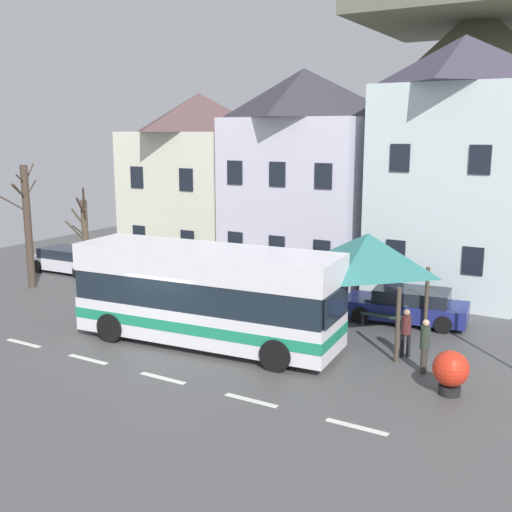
{
  "coord_description": "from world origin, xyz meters",
  "views": [
    {
      "loc": [
        12.37,
        -15.44,
        7.1
      ],
      "look_at": [
        1.1,
        3.91,
        2.53
      ],
      "focal_mm": 43.27,
      "sensor_mm": 36.0,
      "label": 1
    }
  ],
  "objects_px": {
    "transit_bus": "(206,296)",
    "pedestrian_01": "(406,329)",
    "parked_car_02": "(69,260)",
    "bare_tree_01": "(85,243)",
    "townhouse_01": "(303,175)",
    "pedestrian_02": "(332,323)",
    "public_bench": "(384,314)",
    "bus_shelter": "(368,253)",
    "townhouse_00": "(200,178)",
    "parked_car_00": "(171,269)",
    "bare_tree_00": "(28,225)",
    "parked_car_01": "(407,305)",
    "pedestrian_00": "(425,345)",
    "harbour_buoy": "(451,370)",
    "hilltop_castle": "(475,108)",
    "townhouse_02": "(458,167)"
  },
  "relations": [
    {
      "from": "transit_bus",
      "to": "pedestrian_01",
      "type": "height_order",
      "value": "transit_bus"
    },
    {
      "from": "parked_car_02",
      "to": "pedestrian_01",
      "type": "bearing_deg",
      "value": -12.18
    },
    {
      "from": "bare_tree_01",
      "to": "parked_car_02",
      "type": "bearing_deg",
      "value": 146.05
    },
    {
      "from": "townhouse_01",
      "to": "pedestrian_02",
      "type": "bearing_deg",
      "value": -58.46
    },
    {
      "from": "public_bench",
      "to": "bare_tree_01",
      "type": "height_order",
      "value": "bare_tree_01"
    },
    {
      "from": "pedestrian_01",
      "to": "parked_car_02",
      "type": "bearing_deg",
      "value": 169.97
    },
    {
      "from": "bus_shelter",
      "to": "townhouse_00",
      "type": "bearing_deg",
      "value": 147.19
    },
    {
      "from": "parked_car_00",
      "to": "parked_car_02",
      "type": "xyz_separation_m",
      "value": [
        -6.06,
        -0.6,
        -0.08
      ]
    },
    {
      "from": "townhouse_01",
      "to": "parked_car_00",
      "type": "xyz_separation_m",
      "value": [
        -4.58,
        -4.58,
        -4.29
      ]
    },
    {
      "from": "bus_shelter",
      "to": "bare_tree_00",
      "type": "relative_size",
      "value": 0.66
    },
    {
      "from": "parked_car_01",
      "to": "parked_car_02",
      "type": "xyz_separation_m",
      "value": [
        -17.42,
        -0.38,
        -0.03
      ]
    },
    {
      "from": "pedestrian_00",
      "to": "harbour_buoy",
      "type": "height_order",
      "value": "pedestrian_00"
    },
    {
      "from": "pedestrian_01",
      "to": "bare_tree_01",
      "type": "bearing_deg",
      "value": 177.61
    },
    {
      "from": "transit_bus",
      "to": "parked_car_02",
      "type": "height_order",
      "value": "transit_bus"
    },
    {
      "from": "transit_bus",
      "to": "parked_car_01",
      "type": "distance_m",
      "value": 7.82
    },
    {
      "from": "hilltop_castle",
      "to": "pedestrian_00",
      "type": "distance_m",
      "value": 28.89
    },
    {
      "from": "pedestrian_01",
      "to": "harbour_buoy",
      "type": "distance_m",
      "value": 2.94
    },
    {
      "from": "public_bench",
      "to": "bare_tree_01",
      "type": "bearing_deg",
      "value": -170.84
    },
    {
      "from": "hilltop_castle",
      "to": "bare_tree_00",
      "type": "distance_m",
      "value": 30.36
    },
    {
      "from": "pedestrian_00",
      "to": "parked_car_01",
      "type": "bearing_deg",
      "value": 112.37
    },
    {
      "from": "pedestrian_00",
      "to": "harbour_buoy",
      "type": "distance_m",
      "value": 1.58
    },
    {
      "from": "public_bench",
      "to": "bare_tree_00",
      "type": "relative_size",
      "value": 0.29
    },
    {
      "from": "transit_bus",
      "to": "townhouse_00",
      "type": "bearing_deg",
      "value": 121.15
    },
    {
      "from": "pedestrian_02",
      "to": "public_bench",
      "type": "height_order",
      "value": "pedestrian_02"
    },
    {
      "from": "townhouse_02",
      "to": "harbour_buoy",
      "type": "relative_size",
      "value": 8.88
    },
    {
      "from": "townhouse_01",
      "to": "hilltop_castle",
      "type": "bearing_deg",
      "value": 76.66
    },
    {
      "from": "transit_bus",
      "to": "bare_tree_00",
      "type": "relative_size",
      "value": 1.65
    },
    {
      "from": "bus_shelter",
      "to": "bare_tree_00",
      "type": "distance_m",
      "value": 15.84
    },
    {
      "from": "townhouse_01",
      "to": "public_bench",
      "type": "bearing_deg",
      "value": -42.74
    },
    {
      "from": "townhouse_01",
      "to": "parked_car_01",
      "type": "xyz_separation_m",
      "value": [
        6.78,
        -4.8,
        -4.34
      ]
    },
    {
      "from": "pedestrian_00",
      "to": "pedestrian_02",
      "type": "xyz_separation_m",
      "value": [
        -3.17,
        0.46,
        0.06
      ]
    },
    {
      "from": "townhouse_00",
      "to": "bare_tree_00",
      "type": "height_order",
      "value": "townhouse_00"
    },
    {
      "from": "townhouse_00",
      "to": "townhouse_01",
      "type": "distance_m",
      "value": 6.69
    },
    {
      "from": "parked_car_01",
      "to": "harbour_buoy",
      "type": "relative_size",
      "value": 3.79
    },
    {
      "from": "parked_car_01",
      "to": "harbour_buoy",
      "type": "bearing_deg",
      "value": 109.55
    },
    {
      "from": "townhouse_00",
      "to": "parked_car_01",
      "type": "bearing_deg",
      "value": -22.67
    },
    {
      "from": "townhouse_02",
      "to": "bus_shelter",
      "type": "relative_size",
      "value": 2.98
    },
    {
      "from": "bus_shelter",
      "to": "public_bench",
      "type": "height_order",
      "value": "bus_shelter"
    },
    {
      "from": "pedestrian_00",
      "to": "pedestrian_02",
      "type": "distance_m",
      "value": 3.21
    },
    {
      "from": "pedestrian_01",
      "to": "townhouse_00",
      "type": "bearing_deg",
      "value": 147.4
    },
    {
      "from": "bare_tree_00",
      "to": "parked_car_02",
      "type": "bearing_deg",
      "value": 106.1
    },
    {
      "from": "townhouse_01",
      "to": "parked_car_02",
      "type": "height_order",
      "value": "townhouse_01"
    },
    {
      "from": "parked_car_01",
      "to": "bare_tree_00",
      "type": "height_order",
      "value": "bare_tree_00"
    },
    {
      "from": "hilltop_castle",
      "to": "pedestrian_00",
      "type": "relative_size",
      "value": 20.03
    },
    {
      "from": "parked_car_00",
      "to": "parked_car_02",
      "type": "relative_size",
      "value": 1.02
    },
    {
      "from": "townhouse_00",
      "to": "hilltop_castle",
      "type": "distance_m",
      "value": 20.76
    },
    {
      "from": "bus_shelter",
      "to": "harbour_buoy",
      "type": "xyz_separation_m",
      "value": [
        3.66,
        -3.27,
        -2.34
      ]
    },
    {
      "from": "townhouse_00",
      "to": "hilltop_castle",
      "type": "height_order",
      "value": "hilltop_castle"
    },
    {
      "from": "bare_tree_00",
      "to": "townhouse_00",
      "type": "bearing_deg",
      "value": 71.26
    },
    {
      "from": "parked_car_01",
      "to": "public_bench",
      "type": "xyz_separation_m",
      "value": [
        -0.56,
        -0.95,
        -0.16
      ]
    }
  ]
}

